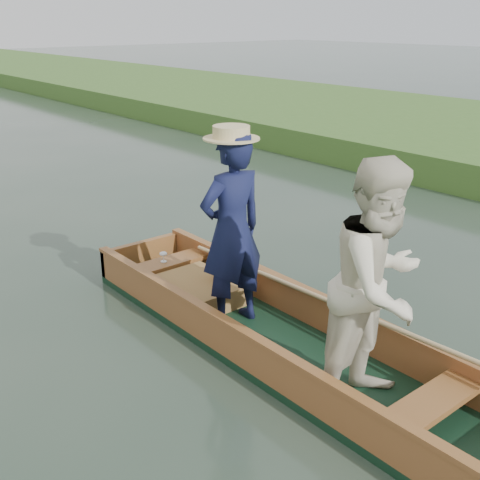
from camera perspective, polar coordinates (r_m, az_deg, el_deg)
ground at (r=5.78m, az=3.86°, el=-10.47°), size 120.00×120.00×0.00m
punt at (r=5.23m, az=5.91°, el=-4.48°), size 1.12×5.00×2.06m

